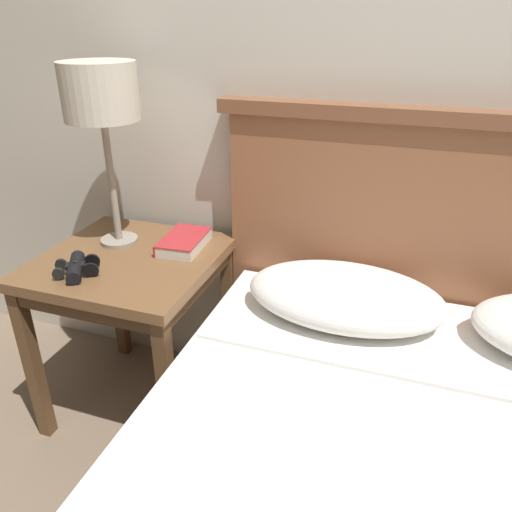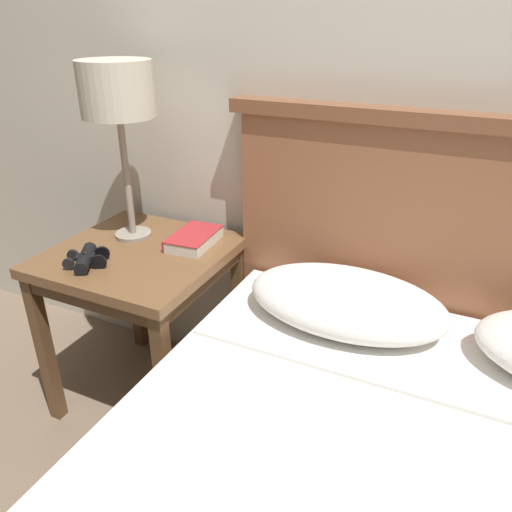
% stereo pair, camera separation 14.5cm
% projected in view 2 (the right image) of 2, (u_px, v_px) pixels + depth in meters
% --- Properties ---
extents(wall_back, '(8.00, 0.06, 2.60)m').
position_uv_depth(wall_back, '(384.00, 40.00, 1.44)').
color(wall_back, beige).
rests_on(wall_back, ground_plane).
extents(nightstand, '(0.58, 0.58, 0.63)m').
position_uv_depth(nightstand, '(141.00, 272.00, 1.76)').
color(nightstand, brown).
rests_on(nightstand, ground_plane).
extents(table_lamp, '(0.24, 0.24, 0.61)m').
position_uv_depth(table_lamp, '(117.00, 95.00, 1.61)').
color(table_lamp, gray).
rests_on(table_lamp, nightstand).
extents(book_on_nightstand, '(0.15, 0.22, 0.04)m').
position_uv_depth(book_on_nightstand, '(194.00, 239.00, 1.76)').
color(book_on_nightstand, silver).
rests_on(book_on_nightstand, nightstand).
extents(binoculars_pair, '(0.16, 0.16, 0.05)m').
position_uv_depth(binoculars_pair, '(86.00, 258.00, 1.62)').
color(binoculars_pair, black).
rests_on(binoculars_pair, nightstand).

